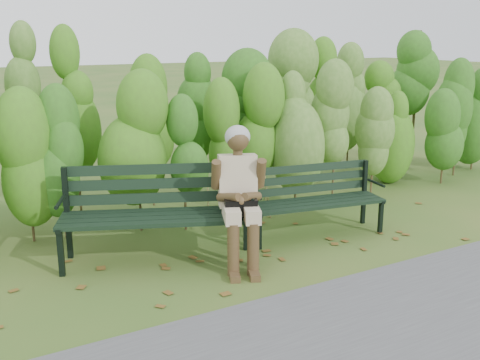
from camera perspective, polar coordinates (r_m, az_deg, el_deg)
ground at (r=6.10m, az=1.63°, el=-7.56°), size 80.00×80.00×0.00m
footpath at (r=4.56m, az=16.69°, el=-16.28°), size 60.00×2.50×0.01m
hedge_band at (r=7.38m, az=-5.83°, el=6.39°), size 11.04×1.67×2.42m
leaf_litter at (r=5.75m, az=2.46°, el=-8.96°), size 5.44×2.26×0.01m
bench_left at (r=5.87m, az=-8.35°, el=-2.62°), size 2.06×1.34×0.98m
bench_right at (r=6.64m, az=7.34°, el=-1.47°), size 1.68×0.80×0.81m
seated_woman at (r=5.65m, az=-0.08°, el=-0.80°), size 0.66×0.88×1.42m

